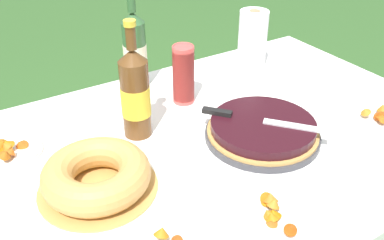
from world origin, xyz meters
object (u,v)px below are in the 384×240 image
object	(u,v)px
cider_bottle_amber	(135,94)
cup_stack	(183,75)
snack_plate_right	(380,121)
paper_towel_roll	(252,40)
cider_bottle_green	(135,51)
snack_plate_left	(271,219)
bundt_cake	(97,176)
snack_plate_near	(5,151)
serving_knife	(254,119)
berry_tart	(263,130)

from	to	relation	value
cider_bottle_amber	cup_stack	bearing A→B (deg)	23.77
snack_plate_right	paper_towel_roll	distance (m)	0.56
snack_plate_right	cup_stack	bearing A→B (deg)	134.41
cider_bottle_green	snack_plate_left	size ratio (longest dim) A/B	1.60
bundt_cake	snack_plate_near	distance (m)	0.32
bundt_cake	cider_bottle_green	xyz separation A→B (m)	(0.33, 0.46, 0.09)
serving_knife	cider_bottle_amber	bearing A→B (deg)	-164.79
bundt_cake	paper_towel_roll	size ratio (longest dim) A/B	1.31
cup_stack	snack_plate_left	xyz separation A→B (m)	(-0.12, -0.59, -0.09)
serving_knife	snack_plate_left	size ratio (longest dim) A/B	1.36
berry_tart	snack_plate_right	size ratio (longest dim) A/B	1.54
serving_knife	snack_plate_near	xyz separation A→B (m)	(-0.65, 0.30, -0.05)
cider_bottle_amber	serving_knife	bearing A→B (deg)	-34.79
serving_knife	cider_bottle_amber	distance (m)	0.35
snack_plate_right	paper_towel_roll	bearing A→B (deg)	98.15
bundt_cake	berry_tart	bearing A→B (deg)	-5.02
snack_plate_left	bundt_cake	bearing A→B (deg)	132.39
snack_plate_near	paper_towel_roll	world-z (taller)	paper_towel_roll
snack_plate_near	snack_plate_left	bearing A→B (deg)	-52.36
cider_bottle_green	snack_plate_right	size ratio (longest dim) A/B	1.61
cup_stack	paper_towel_roll	world-z (taller)	paper_towel_roll
cider_bottle_amber	snack_plate_right	bearing A→B (deg)	-28.26
snack_plate_left	paper_towel_roll	size ratio (longest dim) A/B	0.97
cider_bottle_amber	snack_plate_right	size ratio (longest dim) A/B	1.60
bundt_cake	snack_plate_left	size ratio (longest dim) A/B	1.35
cider_bottle_amber	cider_bottle_green	bearing A→B (deg)	64.57
cider_bottle_amber	paper_towel_roll	bearing A→B (deg)	18.00
serving_knife	cider_bottle_green	xyz separation A→B (m)	(-0.15, 0.48, 0.07)
berry_tart	cider_bottle_amber	xyz separation A→B (m)	(-0.30, 0.22, 0.11)
bundt_cake	snack_plate_left	bearing A→B (deg)	-47.61
berry_tart	paper_towel_roll	xyz separation A→B (m)	(0.28, 0.41, 0.09)
serving_knife	cider_bottle_amber	xyz separation A→B (m)	(-0.28, 0.20, 0.07)
snack_plate_left	paper_towel_roll	world-z (taller)	paper_towel_roll
bundt_cake	snack_plate_left	distance (m)	0.44
paper_towel_roll	snack_plate_near	bearing A→B (deg)	-174.57
cider_bottle_green	bundt_cake	bearing A→B (deg)	-125.85
bundt_cake	cider_bottle_amber	world-z (taller)	cider_bottle_amber
bundt_cake	cider_bottle_amber	bearing A→B (deg)	41.62
cup_stack	cider_bottle_green	world-z (taller)	cider_bottle_green
cider_bottle_green	snack_plate_near	world-z (taller)	cider_bottle_green
serving_knife	paper_towel_roll	xyz separation A→B (m)	(0.30, 0.39, 0.05)
berry_tart	cup_stack	bearing A→B (deg)	104.57
berry_tart	paper_towel_roll	size ratio (longest dim) A/B	1.48
cup_stack	paper_towel_roll	xyz separation A→B (m)	(0.37, 0.09, 0.01)
cider_bottle_amber	paper_towel_roll	world-z (taller)	cider_bottle_amber
serving_knife	cider_bottle_green	bearing A→B (deg)	156.98
bundt_cake	snack_plate_near	bearing A→B (deg)	121.20
serving_knife	bundt_cake	world-z (taller)	bundt_cake
snack_plate_near	paper_towel_roll	bearing A→B (deg)	5.43
bundt_cake	cider_bottle_amber	xyz separation A→B (m)	(0.20, 0.17, 0.09)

